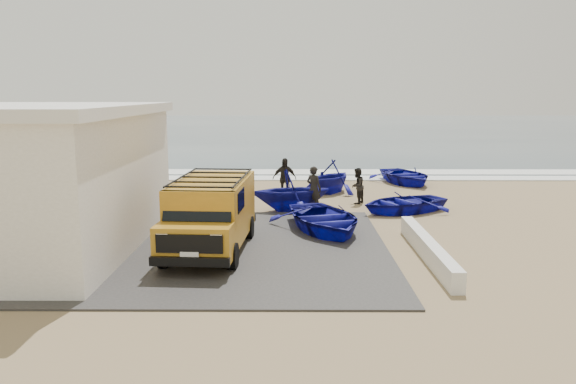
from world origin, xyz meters
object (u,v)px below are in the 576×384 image
object	(u,v)px
boat_far_left	(331,176)
boat_near_left	(324,219)
boat_mid_left	(291,190)
boat_near_right	(403,203)
van	(211,212)
boat_far_right	(405,175)
fisherman_middle	(357,186)
parapet	(428,249)
fisherman_front	(314,189)
building	(1,177)
fisherman_back	(284,178)

from	to	relation	value
boat_far_left	boat_near_left	bearing A→B (deg)	-62.80
boat_mid_left	boat_far_left	distance (m)	4.46
boat_near_right	boat_near_left	bearing A→B (deg)	-73.63
van	boat_far_right	bearing A→B (deg)	60.24
van	boat_far_left	distance (m)	10.72
fisherman_middle	boat_near_right	bearing A→B (deg)	74.36
parapet	fisherman_front	world-z (taller)	fisherman_front
boat_far_left	fisherman_middle	size ratio (longest dim) A/B	1.95
parapet	building	bearing A→B (deg)	175.42
boat_near_right	building	bearing A→B (deg)	-95.51
boat_far_left	fisherman_front	xyz separation A→B (m)	(-0.96, -4.10, 0.11)
fisherman_middle	fisherman_front	bearing A→B (deg)	-19.63
building	fisherman_middle	bearing A→B (deg)	31.52
boat_mid_left	boat_far_left	world-z (taller)	boat_mid_left
building	van	size ratio (longest dim) A/B	1.79
boat_far_left	boat_mid_left	bearing A→B (deg)	-81.66
building	fisherman_front	distance (m)	11.06
fisherman_front	boat_mid_left	bearing A→B (deg)	32.64
boat_near_left	boat_near_right	xyz separation A→B (m)	(3.30, 3.17, -0.07)
boat_mid_left	van	bearing A→B (deg)	143.38
boat_far_left	fisherman_back	xyz separation A→B (m)	(-2.15, -1.48, 0.13)
van	boat_far_left	bearing A→B (deg)	70.34
fisherman_front	boat_near_right	bearing A→B (deg)	-147.73
parapet	van	bearing A→B (deg)	173.20
boat_near_left	van	bearing A→B (deg)	-161.82
fisherman_front	fisherman_middle	xyz separation A→B (m)	(1.90, 1.52, -0.14)
fisherman_back	boat_near_right	bearing A→B (deg)	-41.54
boat_near_right	fisherman_middle	bearing A→B (deg)	-164.87
parapet	boat_near_left	world-z (taller)	boat_near_left
boat_near_left	fisherman_front	bearing A→B (deg)	77.42
fisherman_back	building	bearing A→B (deg)	-146.15
boat_far_right	fisherman_middle	world-z (taller)	fisherman_middle
van	fisherman_front	xyz separation A→B (m)	(3.26, 5.74, -0.29)
boat_far_left	boat_far_right	world-z (taller)	boat_far_left
fisherman_back	boat_far_right	bearing A→B (deg)	23.94
building	fisherman_back	bearing A→B (deg)	44.22
fisherman_front	fisherman_back	size ratio (longest dim) A/B	0.99
boat_near_left	boat_far_left	size ratio (longest dim) A/B	1.47
parapet	fisherman_front	distance (m)	7.16
boat_mid_left	boat_far_left	size ratio (longest dim) A/B	1.05
boat_near_right	boat_far_left	bearing A→B (deg)	-177.13
van	boat_near_right	distance (m)	8.76
boat_far_left	fisherman_back	world-z (taller)	fisherman_back
fisherman_front	fisherman_middle	distance (m)	2.43
fisherman_middle	fisherman_back	distance (m)	3.28
parapet	fisherman_back	world-z (taller)	fisherman_back
boat_near_right	fisherman_back	distance (m)	5.51
boat_near_left	fisherman_middle	bearing A→B (deg)	54.97
van	boat_near_right	size ratio (longest dim) A/B	1.43
parapet	boat_mid_left	bearing A→B (deg)	120.71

